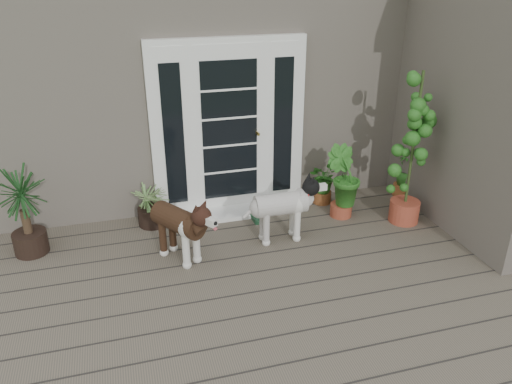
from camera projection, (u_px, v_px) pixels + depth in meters
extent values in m
cube|color=#6B5B4C|center=(306.00, 310.00, 4.73)|extent=(6.20, 4.60, 0.12)
cube|color=#665E54|center=(211.00, 66.00, 7.81)|extent=(7.40, 4.00, 3.10)
cube|color=#665E54|center=(512.00, 104.00, 5.78)|extent=(1.60, 2.40, 3.10)
cube|color=white|center=(229.00, 128.00, 6.12)|extent=(1.90, 0.14, 2.15)
cube|color=white|center=(234.00, 212.00, 6.39)|extent=(1.60, 0.40, 0.05)
imported|color=#21601B|center=(323.00, 185.00, 6.59)|extent=(0.54, 0.54, 0.49)
imported|color=#1B611E|center=(342.00, 191.00, 6.21)|extent=(0.64, 0.64, 0.69)
imported|color=#28601B|center=(406.00, 177.00, 6.78)|extent=(0.41, 0.41, 0.53)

